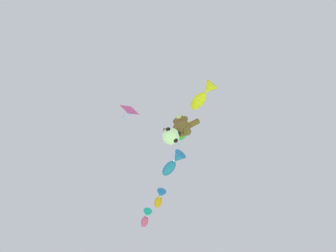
{
  "coord_description": "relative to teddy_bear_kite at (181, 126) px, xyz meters",
  "views": [
    {
      "loc": [
        0.62,
        0.67,
        0.97
      ],
      "look_at": [
        -0.74,
        4.82,
        10.96
      ],
      "focal_mm": 24.0,
      "sensor_mm": 36.0,
      "label": 1
    }
  ],
  "objects": [
    {
      "name": "teddy_bear_kite",
      "position": [
        0.0,
        0.0,
        0.0
      ],
      "size": [
        2.12,
        0.93,
        2.15
      ],
      "color": "brown"
    },
    {
      "name": "fish_kite_goldfin",
      "position": [
        1.76,
        -0.81,
        1.75
      ],
      "size": [
        2.06,
        1.79,
        0.88
      ],
      "color": "yellow"
    },
    {
      "name": "soccer_ball_kite",
      "position": [
        -0.54,
        -0.23,
        -1.32
      ],
      "size": [
        0.97,
        0.96,
        0.89
      ],
      "color": "white"
    },
    {
      "name": "fish_kite_magenta",
      "position": [
        -5.13,
        7.61,
        2.0
      ],
      "size": [
        1.47,
        1.78,
        0.7
      ],
      "color": "#E53F9E"
    },
    {
      "name": "fish_kite_emerald",
      "position": [
        0.07,
        1.42,
        2.31
      ],
      "size": [
        1.42,
        1.3,
        0.56
      ],
      "color": "green"
    },
    {
      "name": "diamond_kite",
      "position": [
        -3.46,
        -0.72,
        3.73
      ],
      "size": [
        1.08,
        1.13,
        3.19
      ],
      "color": "#E53F9E"
    },
    {
      "name": "fish_kite_cobalt",
      "position": [
        -1.49,
        3.36,
        1.93
      ],
      "size": [
        2.18,
        1.95,
        0.9
      ],
      "color": "blue"
    },
    {
      "name": "fish_kite_tangerine",
      "position": [
        -3.39,
        5.92,
        1.81
      ],
      "size": [
        1.42,
        1.7,
        0.71
      ],
      "color": "orange"
    }
  ]
}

